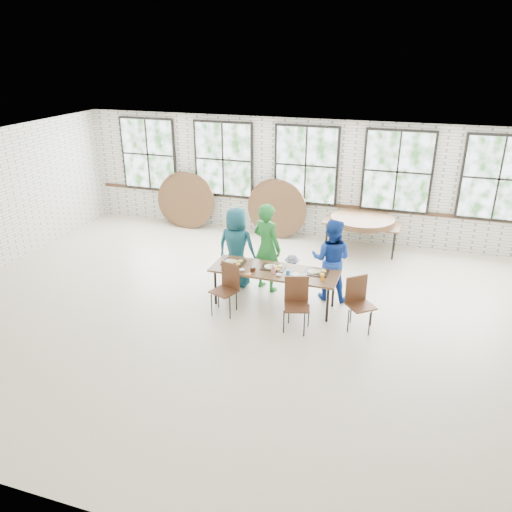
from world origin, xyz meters
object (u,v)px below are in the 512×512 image
at_px(chair_near_left, 227,284).
at_px(storage_table, 362,225).
at_px(dining_table, 274,273).
at_px(chair_near_right, 297,299).

distance_m(chair_near_left, storage_table, 4.25).
height_order(dining_table, storage_table, same).
xyz_separation_m(dining_table, chair_near_right, (0.59, -0.66, -0.13)).
height_order(dining_table, chair_near_left, chair_near_left).
relative_size(dining_table, storage_table, 1.30).
bearing_deg(storage_table, chair_near_left, -113.22).
xyz_separation_m(dining_table, storage_table, (1.24, 3.26, -0.00)).
bearing_deg(chair_near_left, dining_table, 53.75).
xyz_separation_m(chair_near_left, storage_table, (2.00, 3.75, 0.13)).
relative_size(chair_near_left, storage_table, 0.51).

